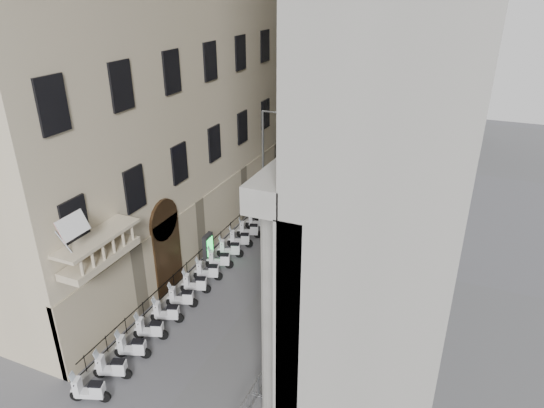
# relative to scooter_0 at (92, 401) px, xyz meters

# --- Properties ---
(iron_fence) EXTENTS (0.30, 28.00, 1.40)m
(iron_fence) POSITION_rel_scooter_0_xyz_m (-1.04, 14.44, 0.00)
(iron_fence) COLOR black
(iron_fence) RESTS_ON ground
(blue_awning) EXTENTS (1.60, 3.00, 3.00)m
(blue_awning) POSITION_rel_scooter_0_xyz_m (7.41, 22.44, 0.00)
(blue_awning) COLOR navy
(blue_awning) RESTS_ON ground
(flag) EXTENTS (1.00, 1.40, 8.20)m
(flag) POSITION_rel_scooter_0_xyz_m (-0.74, 1.44, 0.00)
(flag) COLOR #9E0C11
(flag) RESTS_ON ground
(scooter_0) EXTENTS (1.51, 0.99, 1.50)m
(scooter_0) POSITION_rel_scooter_0_xyz_m (0.00, 0.00, 0.00)
(scooter_0) COLOR silver
(scooter_0) RESTS_ON ground
(scooter_1) EXTENTS (1.51, 0.99, 1.50)m
(scooter_1) POSITION_rel_scooter_0_xyz_m (0.00, 1.43, 0.00)
(scooter_1) COLOR silver
(scooter_1) RESTS_ON ground
(scooter_2) EXTENTS (1.51, 0.99, 1.50)m
(scooter_2) POSITION_rel_scooter_0_xyz_m (0.00, 2.85, 0.00)
(scooter_2) COLOR silver
(scooter_2) RESTS_ON ground
(scooter_3) EXTENTS (1.51, 0.99, 1.50)m
(scooter_3) POSITION_rel_scooter_0_xyz_m (0.00, 4.28, 0.00)
(scooter_3) COLOR silver
(scooter_3) RESTS_ON ground
(scooter_4) EXTENTS (1.51, 0.99, 1.50)m
(scooter_4) POSITION_rel_scooter_0_xyz_m (0.00, 5.71, 0.00)
(scooter_4) COLOR silver
(scooter_4) RESTS_ON ground
(scooter_5) EXTENTS (1.51, 0.99, 1.50)m
(scooter_5) POSITION_rel_scooter_0_xyz_m (0.00, 7.14, 0.00)
(scooter_5) COLOR silver
(scooter_5) RESTS_ON ground
(scooter_6) EXTENTS (1.51, 0.99, 1.50)m
(scooter_6) POSITION_rel_scooter_0_xyz_m (0.00, 8.56, 0.00)
(scooter_6) COLOR silver
(scooter_6) RESTS_ON ground
(scooter_7) EXTENTS (1.51, 0.99, 1.50)m
(scooter_7) POSITION_rel_scooter_0_xyz_m (0.00, 9.99, 0.00)
(scooter_7) COLOR silver
(scooter_7) RESTS_ON ground
(scooter_8) EXTENTS (1.51, 0.99, 1.50)m
(scooter_8) POSITION_rel_scooter_0_xyz_m (0.00, 11.42, 0.00)
(scooter_8) COLOR silver
(scooter_8) RESTS_ON ground
(scooter_9) EXTENTS (1.51, 0.99, 1.50)m
(scooter_9) POSITION_rel_scooter_0_xyz_m (0.00, 12.84, 0.00)
(scooter_9) COLOR silver
(scooter_9) RESTS_ON ground
(scooter_10) EXTENTS (1.51, 0.99, 1.50)m
(scooter_10) POSITION_rel_scooter_0_xyz_m (0.00, 14.27, 0.00)
(scooter_10) COLOR silver
(scooter_10) RESTS_ON ground
(scooter_11) EXTENTS (1.51, 0.99, 1.50)m
(scooter_11) POSITION_rel_scooter_0_xyz_m (0.00, 15.70, 0.00)
(scooter_11) COLOR silver
(scooter_11) RESTS_ON ground
(scooter_12) EXTENTS (1.51, 0.99, 1.50)m
(scooter_12) POSITION_rel_scooter_0_xyz_m (0.00, 17.13, 0.00)
(scooter_12) COLOR silver
(scooter_12) RESTS_ON ground
(scooter_13) EXTENTS (1.51, 0.99, 1.50)m
(scooter_13) POSITION_rel_scooter_0_xyz_m (0.00, 18.55, 0.00)
(scooter_13) COLOR silver
(scooter_13) RESTS_ON ground
(scooter_14) EXTENTS (1.51, 0.99, 1.50)m
(scooter_14) POSITION_rel_scooter_0_xyz_m (0.00, 19.98, 0.00)
(scooter_14) COLOR silver
(scooter_14) RESTS_ON ground
(barrier_1) EXTENTS (0.60, 2.40, 1.10)m
(barrier_1) POSITION_rel_scooter_0_xyz_m (6.43, 4.26, 0.00)
(barrier_1) COLOR #9D9FA4
(barrier_1) RESTS_ON ground
(barrier_2) EXTENTS (0.60, 2.40, 1.10)m
(barrier_2) POSITION_rel_scooter_0_xyz_m (6.43, 6.76, 0.00)
(barrier_2) COLOR #9D9FA4
(barrier_2) RESTS_ON ground
(barrier_3) EXTENTS (0.60, 2.40, 1.10)m
(barrier_3) POSITION_rel_scooter_0_xyz_m (6.43, 9.26, 0.00)
(barrier_3) COLOR #9D9FA4
(barrier_3) RESTS_ON ground
(barrier_4) EXTENTS (0.60, 2.40, 1.10)m
(barrier_4) POSITION_rel_scooter_0_xyz_m (6.43, 11.76, 0.00)
(barrier_4) COLOR #9D9FA4
(barrier_4) RESTS_ON ground
(barrier_5) EXTENTS (0.60, 2.40, 1.10)m
(barrier_5) POSITION_rel_scooter_0_xyz_m (6.43, 14.26, 0.00)
(barrier_5) COLOR #9D9FA4
(barrier_5) RESTS_ON ground
(barrier_6) EXTENTS (0.60, 2.40, 1.10)m
(barrier_6) POSITION_rel_scooter_0_xyz_m (6.43, 16.76, 0.00)
(barrier_6) COLOR #9D9FA4
(barrier_6) RESTS_ON ground
(barrier_7) EXTENTS (0.60, 2.40, 1.10)m
(barrier_7) POSITION_rel_scooter_0_xyz_m (6.43, 19.26, 0.00)
(barrier_7) COLOR #9D9FA4
(barrier_7) RESTS_ON ground
(barrier_8) EXTENTS (0.60, 2.40, 1.10)m
(barrier_8) POSITION_rel_scooter_0_xyz_m (6.43, 21.76, 0.00)
(barrier_8) COLOR #9D9FA4
(barrier_8) RESTS_ON ground
(security_tent) EXTENTS (4.24, 4.24, 3.44)m
(security_tent) POSITION_rel_scooter_0_xyz_m (1.13, 21.41, 2.88)
(security_tent) COLOR silver
(security_tent) RESTS_ON ground
(street_lamp) EXTENTS (2.78, 0.30, 8.54)m
(street_lamp) POSITION_rel_scooter_0_xyz_m (0.50, 17.77, 5.11)
(street_lamp) COLOR gray
(street_lamp) RESTS_ON ground
(info_kiosk) EXTENTS (0.36, 0.97, 2.03)m
(info_kiosk) POSITION_rel_scooter_0_xyz_m (-0.93, 11.66, 1.02)
(info_kiosk) COLOR black
(info_kiosk) RESTS_ON ground
(pedestrian_a) EXTENTS (0.67, 0.56, 1.57)m
(pedestrian_a) POSITION_rel_scooter_0_xyz_m (3.65, 22.39, 0.78)
(pedestrian_a) COLOR #0D1335
(pedestrian_a) RESTS_ON ground
(pedestrian_b) EXTENTS (0.92, 0.81, 1.58)m
(pedestrian_b) POSITION_rel_scooter_0_xyz_m (5.80, 32.12, 0.79)
(pedestrian_b) COLOR black
(pedestrian_b) RESTS_ON ground
(pedestrian_c) EXTENTS (0.93, 0.93, 1.63)m
(pedestrian_c) POSITION_rel_scooter_0_xyz_m (2.99, 32.44, 0.81)
(pedestrian_c) COLOR black
(pedestrian_c) RESTS_ON ground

